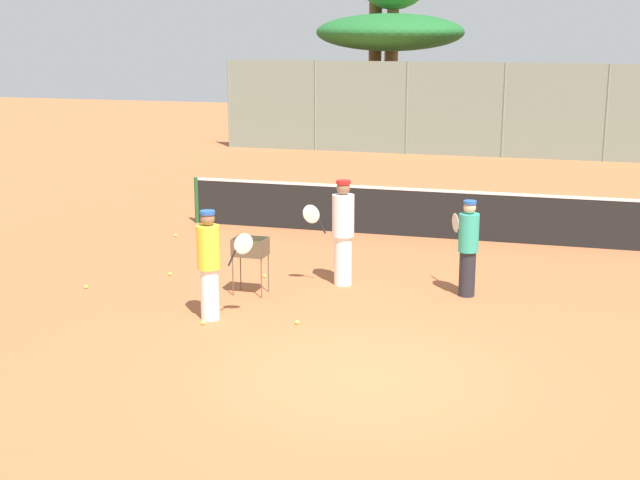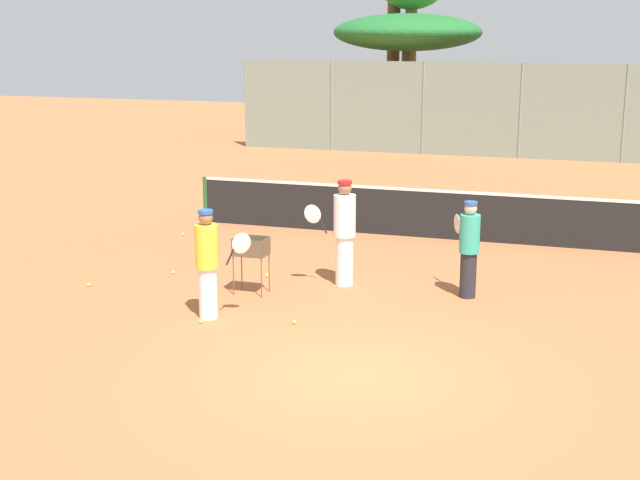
# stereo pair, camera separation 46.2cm
# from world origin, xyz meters

# --- Properties ---
(ground_plane) EXTENTS (80.00, 80.00, 0.00)m
(ground_plane) POSITION_xyz_m (0.00, 0.00, 0.00)
(ground_plane) COLOR #B26038
(tennis_net) EXTENTS (11.90, 0.10, 1.07)m
(tennis_net) POSITION_xyz_m (0.00, 8.06, 0.56)
(tennis_net) COLOR #26592D
(tennis_net) RESTS_ON ground_plane
(back_fence) EXTENTS (20.50, 0.08, 3.28)m
(back_fence) POSITION_xyz_m (0.00, 20.90, 1.64)
(back_fence) COLOR gray
(back_fence) RESTS_ON ground_plane
(tree_1) EXTENTS (5.62, 5.62, 4.97)m
(tree_1) POSITION_xyz_m (-4.57, 23.36, 4.23)
(tree_1) COLOR brown
(tree_1) RESTS_ON ground_plane
(player_white_outfit) EXTENTS (0.90, 0.49, 1.87)m
(player_white_outfit) POSITION_xyz_m (-1.33, 4.03, 0.97)
(player_white_outfit) COLOR white
(player_white_outfit) RESTS_ON ground_plane
(player_red_cap) EXTENTS (0.89, 0.41, 1.73)m
(player_red_cap) POSITION_xyz_m (-2.82, 1.61, 0.90)
(player_red_cap) COLOR white
(player_red_cap) RESTS_ON ground_plane
(player_yellow_shirt) EXTENTS (0.57, 0.79, 1.64)m
(player_yellow_shirt) POSITION_xyz_m (0.86, 3.98, 0.85)
(player_yellow_shirt) COLOR #26262D
(player_yellow_shirt) RESTS_ON ground_plane
(ball_cart) EXTENTS (0.56, 0.41, 0.98)m
(ball_cart) POSITION_xyz_m (-2.70, 3.05, 0.75)
(ball_cart) COLOR brown
(ball_cart) RESTS_ON ground_plane
(tennis_ball_0) EXTENTS (0.07, 0.07, 0.07)m
(tennis_ball_0) POSITION_xyz_m (-2.81, 4.07, 0.03)
(tennis_ball_0) COLOR #D1E54C
(tennis_ball_0) RESTS_ON ground_plane
(tennis_ball_1) EXTENTS (0.07, 0.07, 0.07)m
(tennis_ball_1) POSITION_xyz_m (-5.76, 6.59, 0.03)
(tennis_ball_1) COLOR #D1E54C
(tennis_ball_1) RESTS_ON ground_plane
(tennis_ball_2) EXTENTS (0.07, 0.07, 0.07)m
(tennis_ball_2) POSITION_xyz_m (-5.57, 2.54, 0.03)
(tennis_ball_2) COLOR #D1E54C
(tennis_ball_2) RESTS_ON ground_plane
(tennis_ball_4) EXTENTS (0.07, 0.07, 0.07)m
(tennis_ball_4) POSITION_xyz_m (-1.44, 1.73, 0.03)
(tennis_ball_4) COLOR #D1E54C
(tennis_ball_4) RESTS_ON ground_plane
(tennis_ball_5) EXTENTS (0.07, 0.07, 0.07)m
(tennis_ball_5) POSITION_xyz_m (-2.82, 1.31, 0.03)
(tennis_ball_5) COLOR #D1E54C
(tennis_ball_5) RESTS_ON ground_plane
(tennis_ball_6) EXTENTS (0.07, 0.07, 0.07)m
(tennis_ball_6) POSITION_xyz_m (-4.43, 4.89, 0.03)
(tennis_ball_6) COLOR #D1E54C
(tennis_ball_6) RESTS_ON ground_plane
(tennis_ball_7) EXTENTS (0.07, 0.07, 0.07)m
(tennis_ball_7) POSITION_xyz_m (-4.53, 3.72, 0.03)
(tennis_ball_7) COLOR #D1E54C
(tennis_ball_7) RESTS_ON ground_plane
(tennis_ball_8) EXTENTS (0.07, 0.07, 0.07)m
(tennis_ball_8) POSITION_xyz_m (-3.86, 5.32, 0.03)
(tennis_ball_8) COLOR #D1E54C
(tennis_ball_8) RESTS_ON ground_plane
(parked_car) EXTENTS (4.20, 1.70, 1.60)m
(parked_car) POSITION_xyz_m (1.11, 23.77, 0.66)
(parked_car) COLOR #232328
(parked_car) RESTS_ON ground_plane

